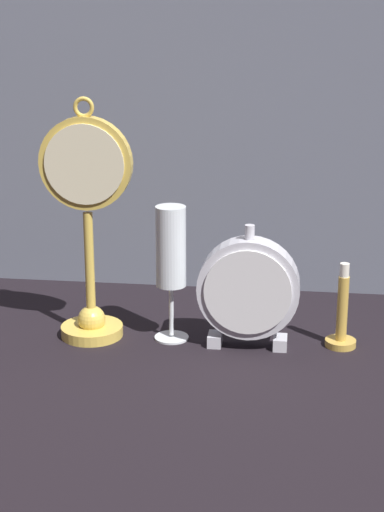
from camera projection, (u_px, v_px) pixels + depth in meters
ground_plane at (185, 363)px, 1.20m from camera, size 4.00×4.00×0.00m
fabric_backdrop_drape at (211, 61)px, 1.39m from camera, size 1.60×0.01×0.78m
pocket_watch_on_stand at (88, 226)px, 1.24m from camera, size 0.13×0.09×0.36m
mantel_clock_silver at (248, 289)px, 1.22m from camera, size 0.15×0.04×0.18m
champagne_flute at (171, 255)px, 1.24m from camera, size 0.05×0.05×0.20m
brass_candlestick at (342, 320)px, 1.24m from camera, size 0.05×0.05×0.13m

